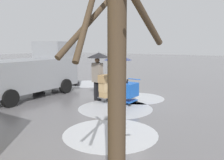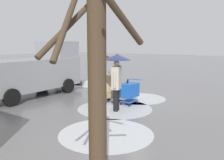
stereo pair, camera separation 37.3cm
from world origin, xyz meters
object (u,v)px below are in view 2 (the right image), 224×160
Objects in this scene: hand_dolly_boxes at (107,86)px; pedestrian_pink_side at (117,68)px; pedestrian_black_side at (99,65)px; bare_tree_near at (96,75)px; cargo_van_parked_right at (33,71)px; shopping_cart_vendor at (129,91)px.

pedestrian_pink_side is at bearing 140.49° from hand_dolly_boxes.
bare_tree_near is (-4.32, 6.01, 0.52)m from pedestrian_black_side.
pedestrian_black_side is at bearing -10.86° from hand_dolly_boxes.
bare_tree_near reaches higher than pedestrian_pink_side.
bare_tree_near is at bearing 123.06° from hand_dolly_boxes.
hand_dolly_boxes is 0.32× the size of bare_tree_near.
pedestrian_black_side reaches higher than hand_dolly_boxes.
cargo_van_parked_right is 4.07× the size of hand_dolly_boxes.
hand_dolly_boxes is at bearing 11.26° from shopping_cart_vendor.
pedestrian_black_side is at bearing -54.30° from bare_tree_near.
cargo_van_parked_right is 1.31× the size of bare_tree_near.
bare_tree_near reaches higher than hand_dolly_boxes.
pedestrian_black_side is at bearing -165.76° from cargo_van_parked_right.
pedestrian_black_side reaches higher than shopping_cart_vendor.
pedestrian_pink_side and pedestrian_black_side have the same top height.
bare_tree_near is (-2.83, 5.08, 0.52)m from pedestrian_pink_side.
cargo_van_parked_right is 3.47m from pedestrian_black_side.
hand_dolly_boxes reaches higher than shopping_cart_vendor.
hand_dolly_boxes is 7.20m from bare_tree_near.
cargo_van_parked_right is at bearing -1.02° from pedestrian_pink_side.
cargo_van_parked_right is 2.49× the size of pedestrian_black_side.
bare_tree_near is (-3.86, 5.92, 1.40)m from hand_dolly_boxes.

